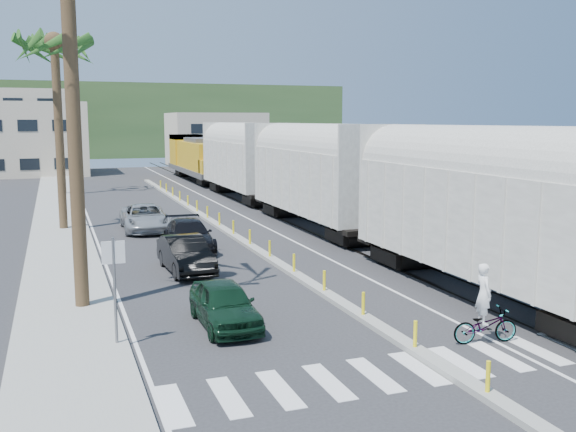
% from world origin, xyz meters
% --- Properties ---
extents(ground, '(140.00, 140.00, 0.00)m').
position_xyz_m(ground, '(0.00, 0.00, 0.00)').
color(ground, '#28282B').
rests_on(ground, ground).
extents(sidewalk, '(3.00, 90.00, 0.15)m').
position_xyz_m(sidewalk, '(-8.50, 25.00, 0.07)').
color(sidewalk, gray).
rests_on(sidewalk, ground).
extents(rails, '(1.56, 100.00, 0.06)m').
position_xyz_m(rails, '(5.00, 28.00, 0.03)').
color(rails, black).
rests_on(rails, ground).
extents(median, '(0.45, 60.00, 0.85)m').
position_xyz_m(median, '(0.00, 19.96, 0.09)').
color(median, gray).
rests_on(median, ground).
extents(crosswalk, '(14.00, 2.20, 0.01)m').
position_xyz_m(crosswalk, '(0.00, -2.00, 0.01)').
color(crosswalk, silver).
rests_on(crosswalk, ground).
extents(lane_markings, '(9.42, 90.00, 0.01)m').
position_xyz_m(lane_markings, '(-2.15, 25.00, 0.00)').
color(lane_markings, silver).
rests_on(lane_markings, ground).
extents(freight_train, '(3.00, 60.94, 5.85)m').
position_xyz_m(freight_train, '(5.00, 23.68, 2.91)').
color(freight_train, '#A6A398').
rests_on(freight_train, ground).
extents(palm_trees, '(3.50, 37.20, 13.75)m').
position_xyz_m(palm_trees, '(-8.10, 22.70, 10.81)').
color(palm_trees, brown).
rests_on(palm_trees, ground).
extents(street_sign, '(0.60, 0.08, 3.00)m').
position_xyz_m(street_sign, '(-7.30, 2.00, 1.97)').
color(street_sign, slate).
rests_on(street_sign, ground).
extents(buildings, '(38.00, 27.00, 10.00)m').
position_xyz_m(buildings, '(-6.41, 71.66, 4.36)').
color(buildings, '#C0B099').
rests_on(buildings, ground).
extents(hillside, '(80.00, 20.00, 12.00)m').
position_xyz_m(hillside, '(0.00, 100.00, 6.00)').
color(hillside, '#385628').
rests_on(hillside, ground).
extents(car_lead, '(1.58, 3.90, 1.33)m').
position_xyz_m(car_lead, '(-4.13, 2.85, 0.66)').
color(car_lead, black).
rests_on(car_lead, ground).
extents(car_second, '(1.90, 4.47, 1.43)m').
position_xyz_m(car_second, '(-3.87, 10.01, 0.71)').
color(car_second, black).
rests_on(car_second, ground).
extents(car_third, '(2.52, 5.10, 1.42)m').
position_xyz_m(car_third, '(-2.89, 14.21, 0.71)').
color(car_third, black).
rests_on(car_third, ground).
extents(car_rear, '(2.64, 5.32, 1.45)m').
position_xyz_m(car_rear, '(-4.09, 20.47, 0.72)').
color(car_rear, '#AAADB0').
rests_on(car_rear, ground).
extents(cyclist, '(1.20, 2.03, 2.22)m').
position_xyz_m(cyclist, '(2.15, -1.02, 0.70)').
color(cyclist, '#9EA0A5').
rests_on(cyclist, ground).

